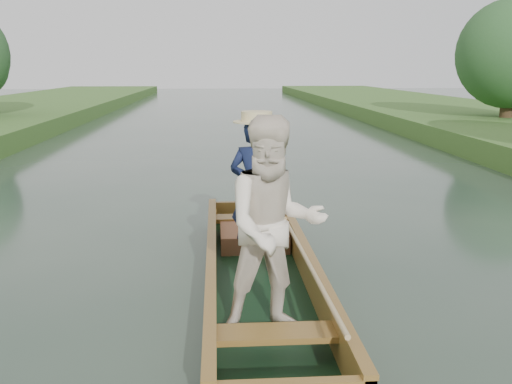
{
  "coord_description": "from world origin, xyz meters",
  "views": [
    {
      "loc": [
        -0.44,
        -5.68,
        2.33
      ],
      "look_at": [
        0.0,
        0.6,
        0.95
      ],
      "focal_mm": 40.0,
      "sensor_mm": 36.0,
      "label": 1
    }
  ],
  "objects": [
    {
      "name": "trees_far",
      "position": [
        1.11,
        9.44,
        2.65
      ],
      "size": [
        23.13,
        15.88,
        4.68
      ],
      "color": "#47331E",
      "rests_on": "ground"
    },
    {
      "name": "ground",
      "position": [
        0.0,
        0.0,
        0.0
      ],
      "size": [
        120.0,
        120.0,
        0.0
      ],
      "primitive_type": "plane",
      "color": "#283D30",
      "rests_on": "ground"
    },
    {
      "name": "punt",
      "position": [
        0.02,
        -0.29,
        0.7
      ],
      "size": [
        1.12,
        5.0,
        1.95
      ],
      "color": "black",
      "rests_on": "ground"
    }
  ]
}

